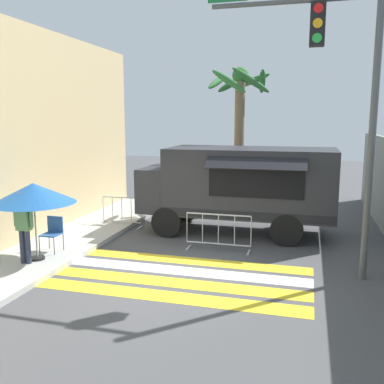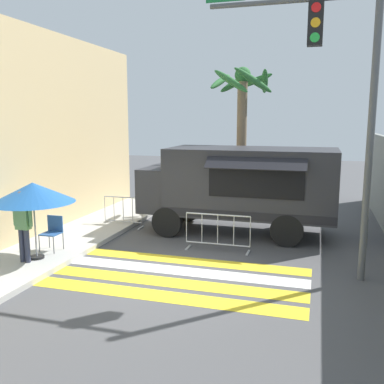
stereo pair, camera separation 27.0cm
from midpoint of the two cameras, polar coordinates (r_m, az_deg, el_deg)
name	(u,v)px [view 2 (the right image)]	position (r m, az deg, el deg)	size (l,w,h in m)	color
ground_plane	(174,271)	(10.47, -1.73, -10.43)	(60.00, 60.00, 0.00)	#4C4C4F
sidewalk_left	(5,250)	(12.76, -23.08, -7.18)	(4.40, 16.00, 0.13)	#B7B5AD
crosswalk_painted	(169,276)	(10.15, -2.37, -11.07)	(6.40, 2.84, 0.01)	yellow
food_truck	(236,183)	(13.53, 6.50, 1.14)	(6.03, 2.78, 2.72)	#2D2D33
traffic_signal_pole	(341,82)	(10.01, 20.00, 13.61)	(3.75, 0.29, 6.53)	#515456
patio_umbrella	(33,193)	(11.16, -19.80, -0.10)	(2.03, 2.03, 1.93)	black
folding_chair	(53,230)	(11.99, -17.45, -4.82)	(0.46, 0.46, 0.92)	#4C4C51
vendor_person	(23,222)	(11.09, -20.97, -3.73)	(0.53, 0.23, 1.77)	#2D3347
barricade_front	(218,233)	(11.86, 4.10, -5.45)	(1.83, 0.44, 1.04)	#B7BABF
barricade_side	(123,213)	(14.56, -8.63, -2.74)	(1.39, 0.44, 1.04)	#B7BABF
palm_tree	(242,113)	(16.35, 7.17, 10.47)	(2.38, 2.41, 5.49)	#7A664C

